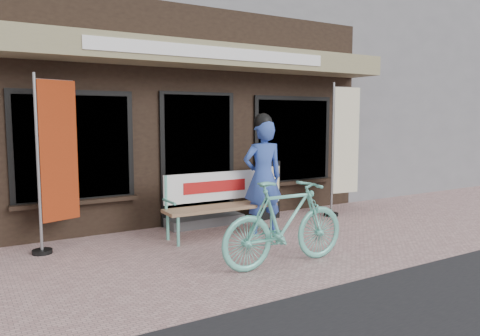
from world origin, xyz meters
TOP-DOWN VIEW (x-y plane):
  - ground at (0.00, 0.00)m, footprint 70.00×70.00m
  - storefront at (0.00, 4.96)m, footprint 7.00×6.77m
  - neighbor_right_near at (8.50, 5.50)m, footprint 10.00×7.00m
  - bench at (-0.11, 1.07)m, footprint 1.76×0.48m
  - person at (0.54, 0.82)m, footprint 0.70×0.52m
  - bicycle at (-0.13, -0.64)m, footprint 1.74×0.52m
  - nobori_red at (-2.35, 1.47)m, footprint 0.69×0.36m
  - nobori_cream at (2.54, 1.18)m, footprint 0.71×0.29m
  - menu_stand at (1.15, 1.57)m, footprint 0.52×0.17m

SIDE VIEW (x-z plane):
  - ground at x=0.00m, z-range 0.00..0.00m
  - bicycle at x=-0.13m, z-range 0.00..1.04m
  - menu_stand at x=1.15m, z-range 0.01..1.03m
  - bench at x=-0.11m, z-range 0.08..1.03m
  - person at x=0.54m, z-range -0.02..1.83m
  - nobori_red at x=-2.35m, z-range 0.04..2.39m
  - nobori_cream at x=2.54m, z-range 0.04..2.43m
  - neighbor_right_near at x=8.50m, z-range 0.00..5.60m
  - storefront at x=0.00m, z-range -0.01..5.99m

